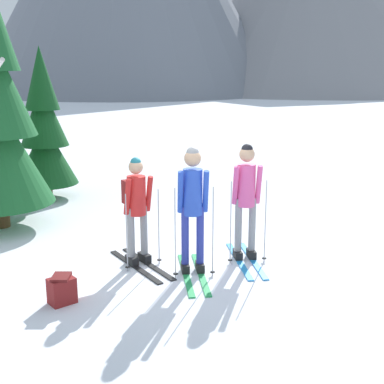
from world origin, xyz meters
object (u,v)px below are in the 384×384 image
at_px(skier_in_red, 136,205).
at_px(skier_in_pink, 246,196).
at_px(skier_in_blue, 192,202).
at_px(backpack_on_snow_front, 62,290).
at_px(pine_tree_mid, 44,130).

xyz_separation_m(skier_in_red, skier_in_pink, (1.67, 0.19, 0.09)).
height_order(skier_in_blue, skier_in_pink, skier_in_blue).
bearing_deg(backpack_on_snow_front, skier_in_red, 59.03).
distance_m(skier_in_blue, pine_tree_mid, 5.58).
bearing_deg(skier_in_red, pine_tree_mid, 120.97).
distance_m(skier_in_pink, backpack_on_snow_front, 3.07).
bearing_deg(skier_in_blue, skier_in_pink, 32.62).
distance_m(skier_in_pink, pine_tree_mid, 5.74).
bearing_deg(skier_in_blue, skier_in_red, 158.04).
relative_size(skier_in_blue, skier_in_pink, 1.02).
height_order(skier_in_red, skier_in_pink, skier_in_pink).
distance_m(skier_in_blue, skier_in_pink, 0.98).
distance_m(skier_in_red, pine_tree_mid, 4.85).
height_order(skier_in_red, pine_tree_mid, pine_tree_mid).
xyz_separation_m(skier_in_blue, skier_in_pink, (0.82, 0.53, -0.05)).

